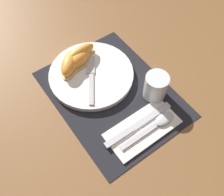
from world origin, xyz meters
name	(u,v)px	position (x,y,z in m)	size (l,w,h in m)	color
ground_plane	(112,94)	(0.00, 0.00, 0.00)	(3.00, 3.00, 0.00)	brown
placemat	(112,94)	(0.00, 0.00, 0.00)	(0.42, 0.32, 0.00)	black
plate	(91,74)	(-0.09, -0.01, 0.01)	(0.26, 0.26, 0.02)	white
juice_glass	(155,87)	(0.08, 0.10, 0.04)	(0.07, 0.07, 0.08)	silver
napkin	(143,128)	(0.14, 0.00, 0.01)	(0.10, 0.21, 0.00)	white
knife	(137,125)	(0.13, -0.01, 0.01)	(0.02, 0.22, 0.01)	#BCBCC1
spoon	(157,124)	(0.16, 0.04, 0.01)	(0.03, 0.18, 0.01)	#BCBCC1
fork	(91,75)	(-0.08, -0.02, 0.02)	(0.16, 0.12, 0.00)	#BCBCC1
citrus_wedge_0	(79,55)	(-0.16, -0.01, 0.04)	(0.05, 0.12, 0.05)	#F4DB84
citrus_wedge_1	(78,60)	(-0.14, -0.03, 0.04)	(0.07, 0.10, 0.04)	#F4DB84
citrus_wedge_2	(70,64)	(-0.14, -0.05, 0.04)	(0.11, 0.11, 0.04)	#F4DB84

